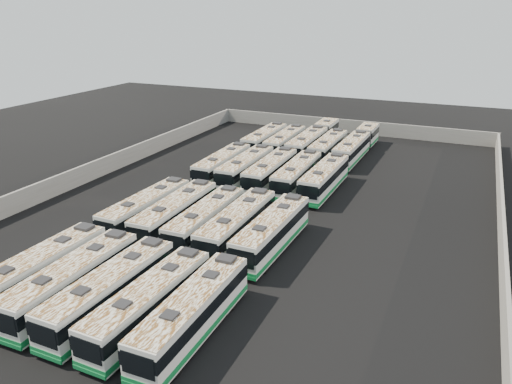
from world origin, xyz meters
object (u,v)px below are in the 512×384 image
Objects in this scene: bus_midback_left at (246,168)px; bus_midfront_far_left at (146,209)px; bus_midback_far_right at (324,178)px; bus_back_right at (328,148)px; bus_front_right at (149,303)px; bus_front_far_right at (193,313)px; bus_midfront_right at (237,225)px; bus_midback_right at (297,175)px; bus_midfront_left at (175,214)px; bus_back_far_left at (265,140)px; bus_front_left at (73,281)px; bus_back_left at (285,143)px; bus_midback_far_left at (223,165)px; bus_midfront_far_right at (272,232)px; bus_front_far_left at (39,272)px; bus_midfront_center at (206,220)px; bus_front_center at (110,291)px; bus_midback_center at (271,171)px; bus_back_far_right at (357,144)px; bus_back_center at (314,139)px.

bus_midfront_far_left is at bearing -102.06° from bus_midback_left.
bus_midback_far_right reaches higher than bus_back_right.
bus_front_far_right reaches higher than bus_front_right.
bus_midfront_right reaches higher than bus_midback_left.
bus_midback_right is 12.79m from bus_back_right.
bus_midfront_right reaches higher than bus_midfront_left.
bus_front_left is at bearing -85.81° from bus_back_far_left.
bus_midback_far_left is at bearing -104.37° from bus_back_left.
bus_midfront_far_right reaches higher than bus_front_left.
bus_midfront_center is at bearing 64.74° from bus_front_far_left.
bus_back_far_left is (-6.33, 41.45, -0.02)m from bus_front_center.
bus_front_center is 3.22m from bus_front_right.
bus_midback_far_left is 1.01× the size of bus_back_left.
bus_midback_center is at bearing 113.63° from bus_midfront_far_right.
bus_front_center reaches higher than bus_front_far_right.
bus_midfront_far_left is 0.65× the size of bus_back_far_right.
bus_midfront_far_right reaches higher than bus_midback_right.
bus_front_far_right reaches higher than bus_back_left.
bus_front_left is 1.00× the size of bus_front_center.
bus_midfront_right is at bearing 63.77° from bus_front_left.
bus_front_far_right is at bearing -71.68° from bus_midback_left.
bus_midfront_far_left is (-6.40, 12.96, -0.03)m from bus_front_center.
bus_back_left is at bearing 101.94° from bus_midfront_right.
bus_midfront_far_right reaches higher than bus_back_center.
bus_back_far_left is at bearing 101.44° from bus_midfront_center.
bus_midfront_right reaches higher than bus_midback_center.
bus_back_left is 1.01× the size of bus_back_right.
bus_front_far_right is 41.33m from bus_back_right.
bus_midfront_far_right reaches higher than bus_front_right.
bus_midback_right reaches higher than bus_front_far_right.
bus_front_far_left is 6.39m from bus_front_center.
bus_back_far_right is at bearing 50.75° from bus_midback_far_left.
bus_midfront_far_left is (-0.00, 13.01, -0.04)m from bus_front_far_left.
bus_front_far_left is at bearing -126.42° from bus_midfront_right.
bus_midback_far_right reaches higher than bus_midfront_center.
bus_back_center is at bearing 95.54° from bus_front_right.
bus_back_center is at bearing 94.99° from bus_midfront_right.
bus_back_right is (3.10, 28.24, -0.01)m from bus_midfront_center.
bus_midback_left is 0.66× the size of bus_back_far_right.
bus_back_far_left is at bearing 107.79° from bus_midfront_right.
bus_front_far_left is at bearing -88.64° from bus_midfront_far_left.
bus_front_far_left is 41.54m from bus_back_left.
bus_midfront_left reaches higher than bus_midfront_center.
bus_back_left is at bearing 102.76° from bus_midback_center.
bus_midfront_far_right is at bearing -79.45° from bus_midback_right.
bus_front_right is 0.63× the size of bus_back_center.
bus_back_center is at bearing 43.86° from bus_back_left.
bus_back_left is (-3.19, 41.37, -0.04)m from bus_front_center.
bus_back_far_left is (-3.12, 41.49, -0.03)m from bus_front_left.
bus_back_far_right is (-0.05, 16.04, -0.03)m from bus_midback_far_right.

